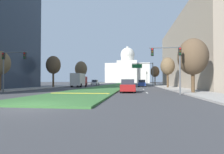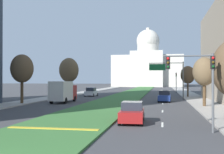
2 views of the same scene
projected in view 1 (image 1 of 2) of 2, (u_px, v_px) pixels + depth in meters
name	position (u px, v px, depth m)	size (l,w,h in m)	color
ground_plane	(121.00, 84.00, 78.18)	(303.47, 303.47, 0.00)	#3D3D3F
grass_median	(120.00, 84.00, 71.35)	(7.09, 124.14, 0.14)	#386B33
median_curb_nose	(80.00, 93.00, 19.11)	(6.38, 0.50, 0.04)	gold
lane_dashes_right	(141.00, 87.00, 42.43)	(0.16, 43.86, 0.01)	silver
sidewalk_left	(83.00, 85.00, 66.16)	(4.00, 124.14, 0.15)	#9E9991
sidewalk_right	(156.00, 85.00, 62.85)	(4.00, 124.14, 0.15)	#9E9991
midrise_block_right	(217.00, 53.00, 39.63)	(17.87, 39.31, 15.37)	gray
capitol_building	(128.00, 71.00, 145.90)	(33.67, 29.47, 29.68)	beige
traffic_light_near_left	(10.00, 62.00, 22.37)	(3.34, 0.35, 5.20)	#515456
traffic_light_near_right	(172.00, 59.00, 19.09)	(3.34, 0.35, 5.20)	#515456
traffic_light_far_right	(147.00, 76.00, 70.87)	(0.28, 0.35, 5.20)	#515456
overhead_guide_sign	(145.00, 69.00, 49.78)	(5.91, 0.20, 6.50)	#515456
street_tree_left_near	(0.00, 63.00, 24.44)	(2.62, 2.62, 5.57)	#4C3823
street_tree_right_near	(193.00, 57.00, 20.55)	(3.36, 3.36, 6.37)	#4C3823
street_tree_left_mid	(53.00, 65.00, 39.64)	(3.19, 3.19, 7.01)	#4C3823
street_tree_right_mid	(168.00, 66.00, 36.52)	(2.85, 2.85, 6.25)	#4C3823
street_tree_left_far	(81.00, 69.00, 59.25)	(4.04, 4.04, 7.95)	#4C3823
street_tree_right_far	(155.00, 72.00, 56.34)	(2.75, 2.75, 6.10)	#4C3823
sedan_lead_stopped	(128.00, 86.00, 23.06)	(2.04, 4.17, 1.68)	maroon
sedan_midblock	(142.00, 83.00, 45.35)	(2.07, 4.56, 1.75)	navy
sedan_distant	(95.00, 83.00, 59.57)	(2.03, 4.28, 1.80)	silver
box_truck_delivery	(79.00, 80.00, 42.80)	(2.40, 6.40, 3.20)	maroon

